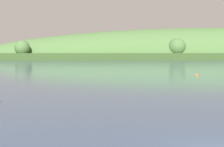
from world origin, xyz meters
name	(u,v)px	position (x,y,z in m)	size (l,w,h in m)	color
far_shoreline_hill	(221,59)	(74.45, 274.10, 0.30)	(577.76, 91.70, 56.32)	#314A21
mooring_buoy_midchannel	(196,75)	(9.29, 53.47, 0.00)	(0.65, 0.65, 0.73)	#EA5B19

